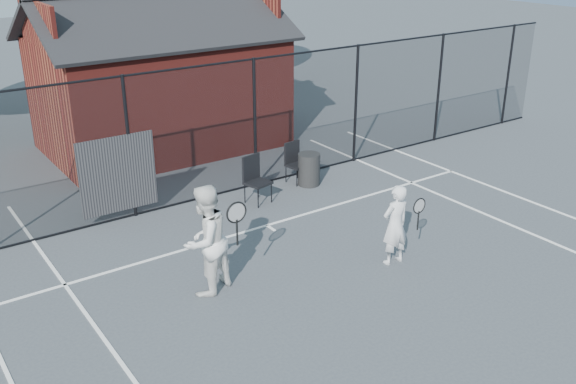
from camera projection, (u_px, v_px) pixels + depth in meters
ground at (364, 289)px, 10.81m from camera, size 80.00×80.00×0.00m
court_lines at (421, 325)px, 9.81m from camera, size 11.02×18.00×0.01m
fence at (204, 136)px, 13.88m from camera, size 22.04×3.00×3.00m
clubhouse at (160, 88)px, 17.28m from camera, size 6.50×4.36×4.19m
player_front at (395, 225)px, 11.38m from camera, size 0.68×0.50×1.50m
player_back at (206, 240)px, 10.39m from camera, size 1.12×1.00×1.88m
chair_left at (258, 181)px, 13.98m from camera, size 0.60×0.61×1.04m
chair_right at (297, 163)px, 15.12m from camera, size 0.51×0.53×0.95m
waste_bin at (309, 169)px, 15.02m from camera, size 0.63×0.63×0.76m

